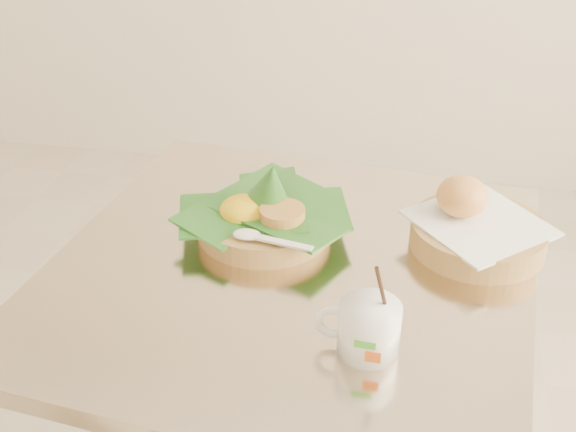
% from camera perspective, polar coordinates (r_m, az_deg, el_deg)
% --- Properties ---
extents(cafe_table, '(0.78, 0.78, 0.75)m').
position_cam_1_polar(cafe_table, '(1.21, 0.19, -12.46)').
color(cafe_table, gray).
rests_on(cafe_table, floor).
extents(rice_basket, '(0.26, 0.26, 0.13)m').
position_cam_1_polar(rice_basket, '(1.13, -1.92, 0.22)').
color(rice_basket, tan).
rests_on(rice_basket, cafe_table).
extents(bread_basket, '(0.25, 0.25, 0.11)m').
position_cam_1_polar(bread_basket, '(1.14, 14.58, -0.91)').
color(bread_basket, tan).
rests_on(bread_basket, cafe_table).
extents(coffee_mug, '(0.11, 0.08, 0.14)m').
position_cam_1_polar(coffee_mug, '(0.91, 6.28, -8.68)').
color(coffee_mug, white).
rests_on(coffee_mug, cafe_table).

